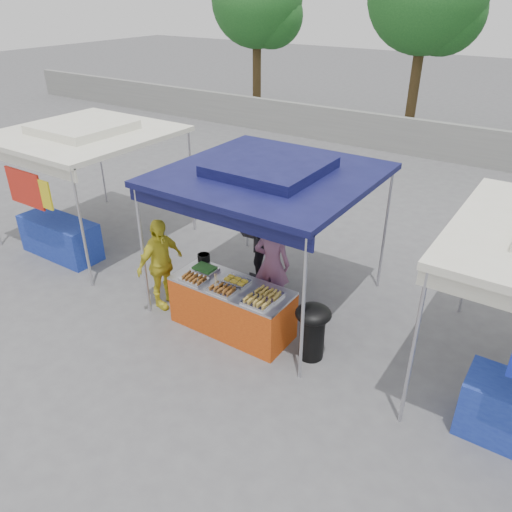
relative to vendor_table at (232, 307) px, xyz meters
The scene contains 21 objects.
ground_plane 0.44m from the vendor_table, 90.00° to the left, with size 80.00×80.00×0.00m, color #59595B.
back_wall 11.10m from the vendor_table, 90.00° to the left, with size 40.00×0.25×1.20m, color gray.
main_canopy 2.22m from the vendor_table, 90.00° to the left, with size 3.20×3.20×2.57m.
neighbor_stall_left 4.70m from the vendor_table, behind, with size 3.20×3.20×2.57m.
tree_0 16.31m from the vendor_table, 121.76° to the left, with size 3.71×3.69×6.34m.
vendor_table is the anchor object (origin of this frame).
food_tray_fl 0.77m from the vendor_table, 157.17° to the right, with size 0.42×0.30×0.07m.
food_tray_fm 0.52m from the vendor_table, 89.02° to the right, with size 0.42×0.30×0.07m.
food_tray_fr 0.82m from the vendor_table, 19.78° to the right, with size 0.42×0.30×0.07m.
food_tray_bl 0.78m from the vendor_table, behind, with size 0.42×0.30×0.07m.
food_tray_bm 0.47m from the vendor_table, 70.19° to the left, with size 0.42×0.30×0.07m.
food_tray_br 0.80m from the vendor_table, ahead, with size 0.42×0.30×0.07m.
cooking_pot 1.05m from the vendor_table, 156.86° to the left, with size 0.21×0.21×0.12m, color black.
skewer_cup 0.54m from the vendor_table, 112.88° to the right, with size 0.08×0.08×0.10m, color #BAB9C1.
wok_burner 1.42m from the vendor_table, ahead, with size 0.54×0.54×0.91m.
crate_left 0.74m from the vendor_table, 120.05° to the left, with size 0.56×0.39×0.33m, color #1326A1.
crate_right 0.79m from the vendor_table, 66.95° to the left, with size 0.45×0.32×0.27m, color #1326A1.
crate_stacked 0.74m from the vendor_table, 66.95° to the left, with size 0.43×0.30×0.26m, color #1326A1.
vendor_woman 1.03m from the vendor_table, 78.76° to the left, with size 0.62×0.40×1.69m, color #885678.
helper_man 1.82m from the vendor_table, 107.37° to the left, with size 0.87×0.67×1.78m, color black.
customer_person 1.49m from the vendor_table, behind, with size 0.96×0.40×1.64m, color yellow.
Camera 1 is at (4.05, -5.45, 5.01)m, focal length 35.00 mm.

